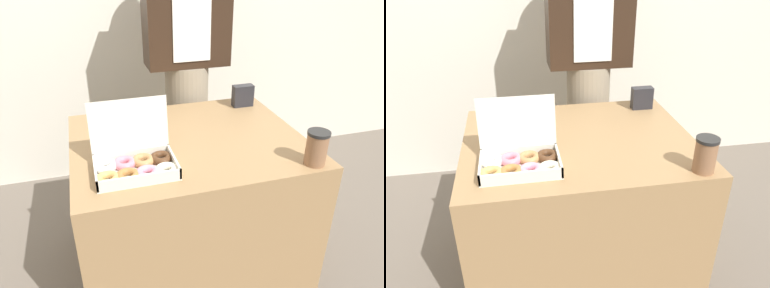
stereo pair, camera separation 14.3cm
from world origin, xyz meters
TOP-DOWN VIEW (x-y plane):
  - ground_plane at (0.00, 0.00)m, footprint 14.00×14.00m
  - table at (0.00, 0.00)m, footprint 1.00×0.82m
  - donut_box at (-0.26, -0.20)m, footprint 0.33×0.23m
  - coffee_cup at (0.41, -0.35)m, footprint 0.09×0.09m
  - napkin_holder at (0.39, 0.29)m, footprint 0.11×0.05m
  - person_customer at (0.16, 0.58)m, footprint 0.45×0.25m

SIDE VIEW (x-z plane):
  - ground_plane at x=0.00m, z-range 0.00..0.00m
  - table at x=0.00m, z-range 0.00..0.73m
  - donut_box at x=-0.26m, z-range 0.64..0.89m
  - napkin_holder at x=0.39m, z-range 0.73..0.84m
  - coffee_cup at x=0.41m, z-range 0.73..0.87m
  - person_customer at x=0.16m, z-range 0.07..1.77m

